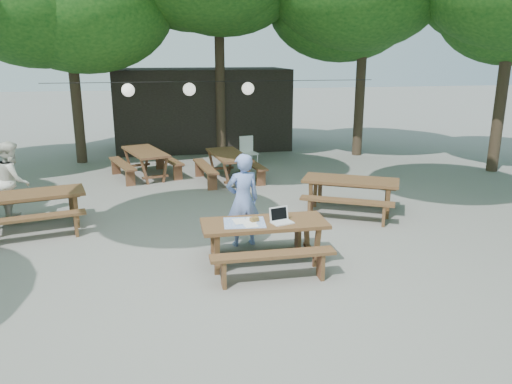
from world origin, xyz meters
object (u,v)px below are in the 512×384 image
Objects in this scene: main_picnic_table at (264,243)px; picnic_table_nw at (31,211)px; woman at (243,200)px; second_person at (13,180)px; plastic_chair at (249,158)px.

main_picnic_table and picnic_table_nw have the same top height.
picnic_table_nw is 1.31× the size of woman.
woman is at bearing -130.57° from second_person.
second_person is (-4.42, 2.40, -0.03)m from woman.
second_person reaches higher than plastic_chair.
picnic_table_nw is at bearing -151.81° from plastic_chair.
plastic_chair is (5.66, 3.95, -0.55)m from second_person.
plastic_chair is at bearing 81.80° from main_picnic_table.
woman is 6.49m from plastic_chair.
plastic_chair reaches higher than picnic_table_nw.
woman is 1.03× the size of second_person.
woman is (3.91, -1.53, 0.45)m from picnic_table_nw.
plastic_chair reaches higher than main_picnic_table.
main_picnic_table is 1.08m from woman.
main_picnic_table is 7.39m from plastic_chair.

